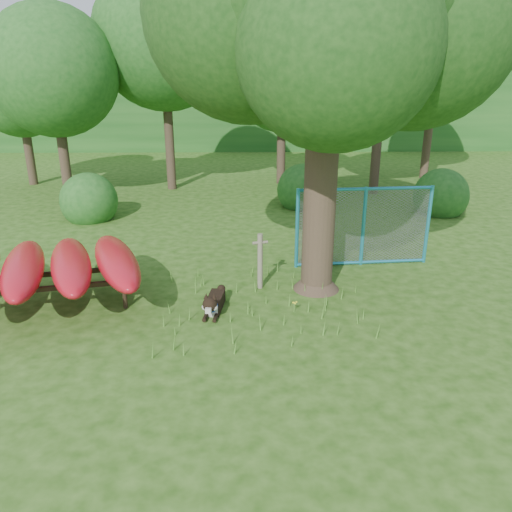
{
  "coord_description": "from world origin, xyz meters",
  "views": [
    {
      "loc": [
        0.01,
        -8.13,
        4.42
      ],
      "look_at": [
        0.2,
        1.2,
        1.0
      ],
      "focal_mm": 35.0,
      "sensor_mm": 36.0,
      "label": 1
    }
  ],
  "objects_px": {
    "husky_dog": "(214,303)",
    "fence_section": "(363,227)",
    "oak_tree": "(327,4)",
    "kayak_rack": "(47,267)"
  },
  "relations": [
    {
      "from": "kayak_rack",
      "to": "husky_dog",
      "type": "distance_m",
      "value": 3.33
    },
    {
      "from": "oak_tree",
      "to": "kayak_rack",
      "type": "distance_m",
      "value": 7.22
    },
    {
      "from": "kayak_rack",
      "to": "fence_section",
      "type": "xyz_separation_m",
      "value": [
        6.7,
        2.24,
        0.1
      ]
    },
    {
      "from": "oak_tree",
      "to": "husky_dog",
      "type": "bearing_deg",
      "value": -151.41
    },
    {
      "from": "oak_tree",
      "to": "husky_dog",
      "type": "xyz_separation_m",
      "value": [
        -2.14,
        -1.17,
        -5.4
      ]
    },
    {
      "from": "husky_dog",
      "to": "fence_section",
      "type": "bearing_deg",
      "value": 43.53
    },
    {
      "from": "oak_tree",
      "to": "fence_section",
      "type": "height_order",
      "value": "oak_tree"
    },
    {
      "from": "husky_dog",
      "to": "fence_section",
      "type": "distance_m",
      "value": 4.37
    },
    {
      "from": "husky_dog",
      "to": "oak_tree",
      "type": "bearing_deg",
      "value": 35.8
    },
    {
      "from": "oak_tree",
      "to": "kayak_rack",
      "type": "relative_size",
      "value": 1.93
    }
  ]
}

